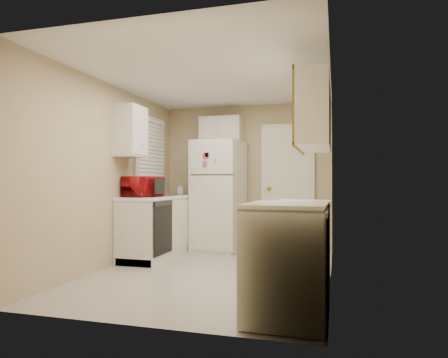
# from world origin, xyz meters

# --- Properties ---
(floor) EXTENTS (3.80, 3.80, 0.00)m
(floor) POSITION_xyz_m (0.00, 0.00, 0.00)
(floor) COLOR beige
(floor) RESTS_ON ground
(ceiling) EXTENTS (3.80, 3.80, 0.00)m
(ceiling) POSITION_xyz_m (0.00, 0.00, 2.40)
(ceiling) COLOR white
(ceiling) RESTS_ON floor
(wall_left) EXTENTS (3.80, 3.80, 0.00)m
(wall_left) POSITION_xyz_m (-1.40, 0.00, 1.20)
(wall_left) COLOR tan
(wall_left) RESTS_ON floor
(wall_right) EXTENTS (3.80, 3.80, 0.00)m
(wall_right) POSITION_xyz_m (1.40, 0.00, 1.20)
(wall_right) COLOR tan
(wall_right) RESTS_ON floor
(wall_back) EXTENTS (2.80, 2.80, 0.00)m
(wall_back) POSITION_xyz_m (0.00, 1.90, 1.20)
(wall_back) COLOR tan
(wall_back) RESTS_ON floor
(wall_front) EXTENTS (2.80, 2.80, 0.00)m
(wall_front) POSITION_xyz_m (0.00, -1.90, 1.20)
(wall_front) COLOR tan
(wall_front) RESTS_ON floor
(left_counter) EXTENTS (0.60, 1.80, 0.90)m
(left_counter) POSITION_xyz_m (-1.10, 0.90, 0.45)
(left_counter) COLOR silver
(left_counter) RESTS_ON floor
(dishwasher) EXTENTS (0.03, 0.58, 0.72)m
(dishwasher) POSITION_xyz_m (-0.81, 0.30, 0.49)
(dishwasher) COLOR black
(dishwasher) RESTS_ON floor
(sink) EXTENTS (0.54, 0.74, 0.16)m
(sink) POSITION_xyz_m (-1.10, 1.05, 0.86)
(sink) COLOR gray
(sink) RESTS_ON left_counter
(microwave) EXTENTS (0.57, 0.41, 0.34)m
(microwave) POSITION_xyz_m (-1.14, 0.37, 1.05)
(microwave) COLOR #9D0F11
(microwave) RESTS_ON left_counter
(soap_bottle) EXTENTS (0.11, 0.11, 0.19)m
(soap_bottle) POSITION_xyz_m (-1.09, 1.63, 1.00)
(soap_bottle) COLOR white
(soap_bottle) RESTS_ON left_counter
(window_blinds) EXTENTS (0.10, 0.98, 1.08)m
(window_blinds) POSITION_xyz_m (-1.36, 1.05, 1.60)
(window_blinds) COLOR silver
(window_blinds) RESTS_ON wall_left
(upper_cabinet_left) EXTENTS (0.30, 0.45, 0.70)m
(upper_cabinet_left) POSITION_xyz_m (-1.25, 0.22, 1.80)
(upper_cabinet_left) COLOR silver
(upper_cabinet_left) RESTS_ON wall_left
(refrigerator) EXTENTS (0.82, 0.80, 1.78)m
(refrigerator) POSITION_xyz_m (-0.38, 1.53, 0.89)
(refrigerator) COLOR silver
(refrigerator) RESTS_ON floor
(cabinet_over_fridge) EXTENTS (0.70, 0.30, 0.40)m
(cabinet_over_fridge) POSITION_xyz_m (-0.40, 1.75, 2.00)
(cabinet_over_fridge) COLOR silver
(cabinet_over_fridge) RESTS_ON wall_back
(interior_door) EXTENTS (0.86, 0.06, 2.08)m
(interior_door) POSITION_xyz_m (0.70, 1.86, 1.02)
(interior_door) COLOR silver
(interior_door) RESTS_ON floor
(right_counter) EXTENTS (0.60, 2.00, 0.90)m
(right_counter) POSITION_xyz_m (1.10, -0.80, 0.45)
(right_counter) COLOR silver
(right_counter) RESTS_ON floor
(stove) EXTENTS (0.66, 0.80, 0.95)m
(stove) POSITION_xyz_m (1.07, -1.42, 0.48)
(stove) COLOR silver
(stove) RESTS_ON floor
(upper_cabinet_right) EXTENTS (0.30, 1.20, 0.70)m
(upper_cabinet_right) POSITION_xyz_m (1.25, -0.50, 1.80)
(upper_cabinet_right) COLOR silver
(upper_cabinet_right) RESTS_ON wall_right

